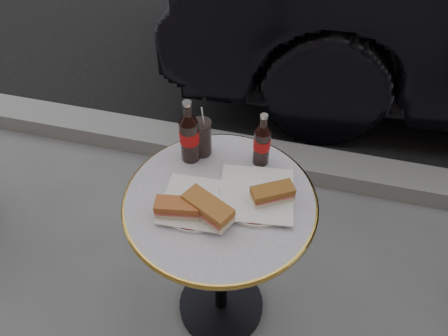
% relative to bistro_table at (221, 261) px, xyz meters
% --- Properties ---
extents(ground, '(80.00, 80.00, 0.00)m').
position_rel_bistro_table_xyz_m(ground, '(0.00, 0.00, -0.37)').
color(ground, slate).
rests_on(ground, ground).
extents(curb, '(40.00, 0.20, 0.12)m').
position_rel_bistro_table_xyz_m(curb, '(0.00, 0.90, -0.32)').
color(curb, gray).
rests_on(curb, ground).
extents(bistro_table, '(0.62, 0.62, 0.73)m').
position_rel_bistro_table_xyz_m(bistro_table, '(0.00, 0.00, 0.00)').
color(bistro_table, '#BAB2C4').
rests_on(bistro_table, ground).
extents(plate_left, '(0.24, 0.24, 0.01)m').
position_rel_bistro_table_xyz_m(plate_left, '(-0.07, -0.04, 0.37)').
color(plate_left, white).
rests_on(plate_left, bistro_table).
extents(plate_right, '(0.25, 0.25, 0.01)m').
position_rel_bistro_table_xyz_m(plate_right, '(0.11, 0.03, 0.37)').
color(plate_right, white).
rests_on(plate_right, bistro_table).
extents(sandwich_left_a, '(0.14, 0.08, 0.05)m').
position_rel_bistro_table_xyz_m(sandwich_left_a, '(-0.11, -0.10, 0.40)').
color(sandwich_left_a, '#B25A2D').
rests_on(sandwich_left_a, plate_left).
extents(sandwich_left_b, '(0.17, 0.14, 0.05)m').
position_rel_bistro_table_xyz_m(sandwich_left_b, '(-0.02, -0.08, 0.41)').
color(sandwich_left_b, '#A6602A').
rests_on(sandwich_left_b, plate_left).
extents(sandwich_right, '(0.14, 0.12, 0.05)m').
position_rel_bistro_table_xyz_m(sandwich_right, '(0.16, 0.03, 0.40)').
color(sandwich_right, '#935A25').
rests_on(sandwich_right, plate_right).
extents(cola_bottle_left, '(0.08, 0.08, 0.24)m').
position_rel_bistro_table_xyz_m(cola_bottle_left, '(-0.14, 0.15, 0.49)').
color(cola_bottle_left, black).
rests_on(cola_bottle_left, bistro_table).
extents(cola_bottle_right, '(0.06, 0.06, 0.20)m').
position_rel_bistro_table_xyz_m(cola_bottle_right, '(0.09, 0.19, 0.47)').
color(cola_bottle_right, black).
rests_on(cola_bottle_right, bistro_table).
extents(cola_glass, '(0.07, 0.07, 0.14)m').
position_rel_bistro_table_xyz_m(cola_glass, '(-0.11, 0.19, 0.43)').
color(cola_glass, black).
rests_on(cola_glass, bistro_table).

